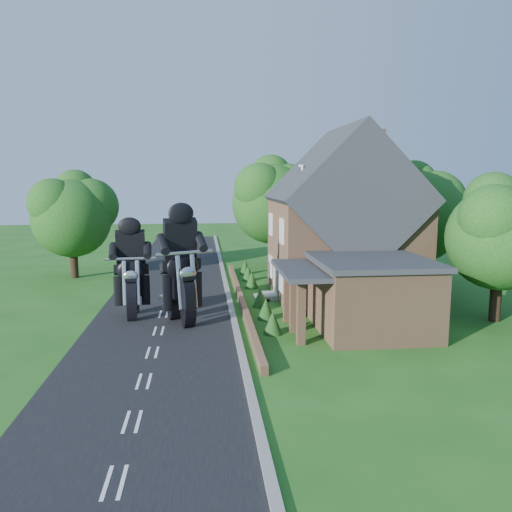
{
  "coord_description": "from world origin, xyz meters",
  "views": [
    {
      "loc": [
        2.16,
        -23.08,
        7.04
      ],
      "look_at": [
        5.13,
        4.71,
        2.8
      ],
      "focal_mm": 35.0,
      "sensor_mm": 36.0,
      "label": 1
    }
  ],
  "objects": [
    {
      "name": "garden_wall",
      "position": [
        4.3,
        5.0,
        0.2
      ],
      "size": [
        0.3,
        22.0,
        0.4
      ],
      "primitive_type": "cube",
      "color": "#94694B",
      "rests_on": "ground"
    },
    {
      "name": "house",
      "position": [
        10.49,
        6.0,
        4.34
      ],
      "size": [
        9.54,
        8.64,
        10.24
      ],
      "color": "#94694B",
      "rests_on": "ground"
    },
    {
      "name": "tree_behind_house",
      "position": [
        14.18,
        16.14,
        6.23
      ],
      "size": [
        7.81,
        7.2,
        10.08
      ],
      "color": "black",
      "rests_on": "ground"
    },
    {
      "name": "motorcycle_lead",
      "position": [
        1.05,
        1.13,
        0.9
      ],
      "size": [
        1.25,
        1.96,
        1.8
      ],
      "primitive_type": null,
      "rotation": [
        0.0,
        0.0,
        3.57
      ],
      "color": "black",
      "rests_on": "ground"
    },
    {
      "name": "annex",
      "position": [
        9.87,
        -0.8,
        1.77
      ],
      "size": [
        7.05,
        5.94,
        3.44
      ],
      "color": "#94694B",
      "rests_on": "ground"
    },
    {
      "name": "shrub_d",
      "position": [
        5.3,
        9.0,
        0.55
      ],
      "size": [
        0.9,
        0.9,
        1.1
      ],
      "primitive_type": "cone",
      "color": "#163E13",
      "rests_on": "ground"
    },
    {
      "name": "ground",
      "position": [
        0.0,
        0.0,
        0.0
      ],
      "size": [
        120.0,
        120.0,
        0.0
      ],
      "primitive_type": "plane",
      "color": "#205818",
      "rests_on": "ground"
    },
    {
      "name": "tree_house_right",
      "position": [
        16.65,
        8.62,
        5.19
      ],
      "size": [
        6.51,
        6.0,
        8.4
      ],
      "color": "black",
      "rests_on": "ground"
    },
    {
      "name": "shrub_e",
      "position": [
        5.3,
        11.5,
        0.55
      ],
      "size": [
        0.9,
        0.9,
        1.1
      ],
      "primitive_type": "cone",
      "color": "#163E13",
      "rests_on": "ground"
    },
    {
      "name": "shrub_c",
      "position": [
        5.3,
        4.0,
        0.55
      ],
      "size": [
        0.9,
        0.9,
        1.1
      ],
      "primitive_type": "cone",
      "color": "#163E13",
      "rests_on": "ground"
    },
    {
      "name": "motorcycle_follow",
      "position": [
        -1.52,
        2.55,
        0.78
      ],
      "size": [
        0.55,
        1.7,
        1.56
      ],
      "primitive_type": null,
      "rotation": [
        0.0,
        0.0,
        3.22
      ],
      "color": "black",
      "rests_on": "ground"
    },
    {
      "name": "tree_far_road",
      "position": [
        -6.86,
        14.11,
        4.84
      ],
      "size": [
        6.08,
        5.6,
        7.84
      ],
      "color": "black",
      "rests_on": "ground"
    },
    {
      "name": "shrub_f",
      "position": [
        5.3,
        14.0,
        0.55
      ],
      "size": [
        0.9,
        0.9,
        1.1
      ],
      "primitive_type": "cone",
      "color": "#163E13",
      "rests_on": "ground"
    },
    {
      "name": "kerb",
      "position": [
        3.65,
        0.0,
        0.06
      ],
      "size": [
        0.3,
        80.0,
        0.12
      ],
      "primitive_type": "cube",
      "color": "gray",
      "rests_on": "ground"
    },
    {
      "name": "tree_behind_left",
      "position": [
        8.16,
        17.13,
        5.73
      ],
      "size": [
        6.94,
        6.4,
        9.16
      ],
      "color": "black",
      "rests_on": "ground"
    },
    {
      "name": "tree_annex_side",
      "position": [
        17.13,
        0.1,
        4.69
      ],
      "size": [
        5.64,
        5.2,
        7.48
      ],
      "color": "black",
      "rests_on": "ground"
    },
    {
      "name": "road",
      "position": [
        0.0,
        0.0,
        0.01
      ],
      "size": [
        7.0,
        80.0,
        0.02
      ],
      "primitive_type": "cube",
      "color": "black",
      "rests_on": "ground"
    },
    {
      "name": "shrub_a",
      "position": [
        5.3,
        -1.0,
        0.55
      ],
      "size": [
        0.9,
        0.9,
        1.1
      ],
      "primitive_type": "cone",
      "color": "#163E13",
      "rests_on": "ground"
    },
    {
      "name": "shrub_b",
      "position": [
        5.3,
        1.5,
        0.55
      ],
      "size": [
        0.9,
        0.9,
        1.1
      ],
      "primitive_type": "cone",
      "color": "#163E13",
      "rests_on": "ground"
    }
  ]
}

